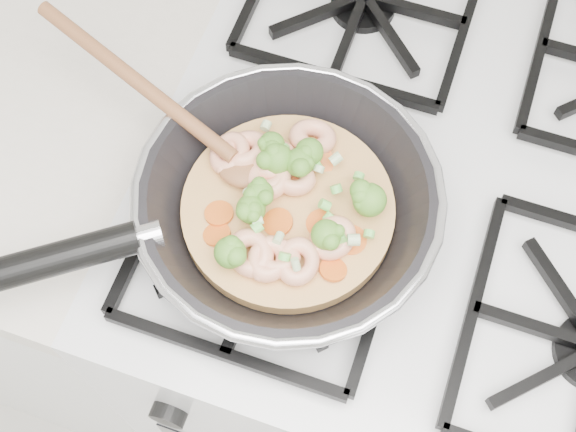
% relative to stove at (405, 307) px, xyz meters
% --- Properties ---
extents(stove, '(0.60, 0.60, 0.92)m').
position_rel_stove_xyz_m(stove, '(0.00, 0.00, 0.00)').
color(stove, silver).
rests_on(stove, ground).
extents(skillet, '(0.41, 0.33, 0.08)m').
position_rel_stove_xyz_m(skillet, '(-0.15, -0.13, 0.49)').
color(skillet, black).
rests_on(skillet, stove).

